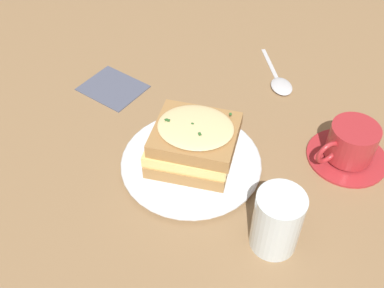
{
  "coord_description": "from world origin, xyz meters",
  "views": [
    {
      "loc": [
        0.19,
        -0.45,
        0.55
      ],
      "look_at": [
        0.02,
        0.0,
        0.05
      ],
      "focal_mm": 42.0,
      "sensor_mm": 36.0,
      "label": 1
    }
  ],
  "objects_px": {
    "spoon": "(280,83)",
    "napkin": "(113,88)",
    "dinner_plate": "(192,161)",
    "sandwich": "(193,142)",
    "water_glass": "(277,221)",
    "teacup_with_saucer": "(350,146)"
  },
  "relations": [
    {
      "from": "dinner_plate",
      "to": "sandwich",
      "type": "height_order",
      "value": "sandwich"
    },
    {
      "from": "dinner_plate",
      "to": "napkin",
      "type": "distance_m",
      "value": 0.25
    },
    {
      "from": "spoon",
      "to": "napkin",
      "type": "xyz_separation_m",
      "value": [
        -0.3,
        -0.12,
        -0.0
      ]
    },
    {
      "from": "teacup_with_saucer",
      "to": "water_glass",
      "type": "height_order",
      "value": "water_glass"
    },
    {
      "from": "sandwich",
      "to": "water_glass",
      "type": "distance_m",
      "value": 0.18
    },
    {
      "from": "water_glass",
      "to": "dinner_plate",
      "type": "bearing_deg",
      "value": 148.38
    },
    {
      "from": "spoon",
      "to": "teacup_with_saucer",
      "type": "bearing_deg",
      "value": 104.28
    },
    {
      "from": "dinner_plate",
      "to": "water_glass",
      "type": "bearing_deg",
      "value": -31.62
    },
    {
      "from": "sandwich",
      "to": "teacup_with_saucer",
      "type": "relative_size",
      "value": 1.09
    },
    {
      "from": "sandwich",
      "to": "teacup_with_saucer",
      "type": "distance_m",
      "value": 0.26
    },
    {
      "from": "sandwich",
      "to": "teacup_with_saucer",
      "type": "xyz_separation_m",
      "value": [
        0.23,
        0.1,
        -0.02
      ]
    },
    {
      "from": "teacup_with_saucer",
      "to": "water_glass",
      "type": "distance_m",
      "value": 0.22
    },
    {
      "from": "dinner_plate",
      "to": "spoon",
      "type": "relative_size",
      "value": 1.5
    },
    {
      "from": "water_glass",
      "to": "napkin",
      "type": "xyz_separation_m",
      "value": [
        -0.37,
        0.23,
        -0.05
      ]
    },
    {
      "from": "dinner_plate",
      "to": "spoon",
      "type": "bearing_deg",
      "value": 70.46
    },
    {
      "from": "sandwich",
      "to": "water_glass",
      "type": "bearing_deg",
      "value": -32.13
    },
    {
      "from": "spoon",
      "to": "napkin",
      "type": "bearing_deg",
      "value": -7.41
    },
    {
      "from": "dinner_plate",
      "to": "teacup_with_saucer",
      "type": "xyz_separation_m",
      "value": [
        0.24,
        0.1,
        0.02
      ]
    },
    {
      "from": "dinner_plate",
      "to": "sandwich",
      "type": "bearing_deg",
      "value": 14.11
    },
    {
      "from": "sandwich",
      "to": "napkin",
      "type": "distance_m",
      "value": 0.26
    },
    {
      "from": "water_glass",
      "to": "spoon",
      "type": "distance_m",
      "value": 0.36
    },
    {
      "from": "teacup_with_saucer",
      "to": "spoon",
      "type": "distance_m",
      "value": 0.21
    }
  ]
}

